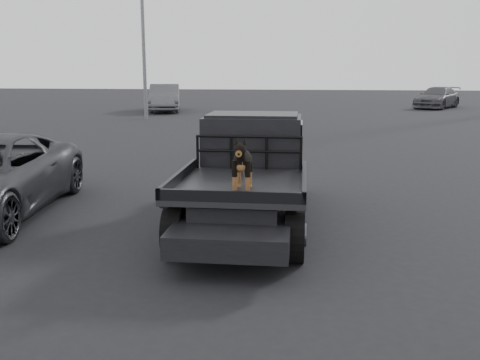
% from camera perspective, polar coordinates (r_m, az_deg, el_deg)
% --- Properties ---
extents(ground, '(120.00, 120.00, 0.00)m').
position_cam_1_polar(ground, '(7.74, -3.58, -7.80)').
color(ground, black).
rests_on(ground, ground).
extents(flatbed_ute, '(2.00, 5.40, 0.92)m').
position_cam_1_polar(flatbed_ute, '(8.99, 0.79, -1.93)').
color(flatbed_ute, black).
rests_on(flatbed_ute, ground).
extents(ute_cab, '(1.72, 1.30, 0.88)m').
position_cam_1_polar(ute_cab, '(9.75, 1.39, 4.54)').
color(ute_cab, black).
rests_on(ute_cab, flatbed_ute).
extents(headache_rack, '(1.80, 0.08, 0.55)m').
position_cam_1_polar(headache_rack, '(9.04, 0.94, 2.91)').
color(headache_rack, black).
rests_on(headache_rack, flatbed_ute).
extents(dog, '(0.32, 0.60, 0.74)m').
position_cam_1_polar(dog, '(7.42, 0.29, 1.68)').
color(dog, black).
rests_on(dog, flatbed_ute).
extents(distant_car_a, '(2.80, 5.26, 1.65)m').
position_cam_1_polar(distant_car_a, '(33.42, -8.04, 8.68)').
color(distant_car_a, '#55545A').
rests_on(distant_car_a, ground).
extents(distant_car_b, '(4.10, 5.08, 1.38)m').
position_cam_1_polar(distant_car_b, '(38.07, 20.28, 8.25)').
color(distant_car_b, '#49494D').
rests_on(distant_car_b, ground).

